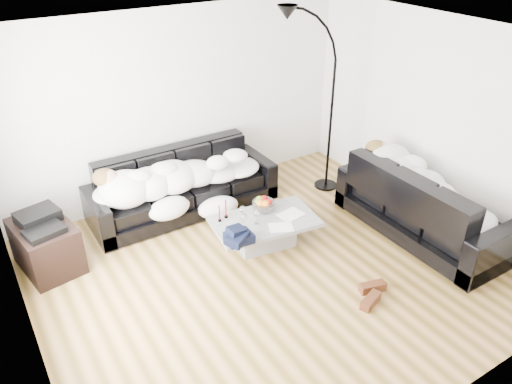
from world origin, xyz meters
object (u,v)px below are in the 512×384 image
sofa_right (424,202)px  wine_glass_b (244,221)px  shoes (372,294)px  sofa_back (183,184)px  candle_right (226,209)px  sleeper_back (183,170)px  stereo (40,220)px  fruit_bowl (264,203)px  coffee_table (264,232)px  wine_glass_c (257,217)px  av_cabinet (46,246)px  floor_lamp (331,113)px  sleeper_right (427,188)px  candle_left (219,214)px  wine_glass_a (243,213)px

sofa_right → wine_glass_b: bearing=69.0°
shoes → sofa_right: bearing=15.6°
sofa_back → candle_right: size_ratio=10.33×
sleeper_back → stereo: (-1.86, -0.26, 0.00)m
sofa_back → fruit_bowl: size_ratio=9.04×
coffee_table → wine_glass_c: wine_glass_c is taller
fruit_bowl → av_cabinet: bearing=163.1°
candle_right → floor_lamp: floor_lamp is taller
fruit_bowl → sleeper_right: bearing=-31.3°
wine_glass_b → floor_lamp: size_ratio=0.08×
candle_left → floor_lamp: (2.07, 0.51, 0.70)m
candle_left → floor_lamp: bearing=13.8°
floor_lamp → sofa_back: bearing=144.9°
coffee_table → stereo: 2.58m
sofa_back → stereo: bearing=-170.5°
sleeper_back → floor_lamp: bearing=-12.3°
coffee_table → candle_right: 0.56m
sofa_right → wine_glass_c: (-1.97, 0.80, 0.01)m
fruit_bowl → wine_glass_a: 0.36m
sofa_right → candle_left: size_ratio=10.38×
sleeper_right → stereo: 4.55m
av_cabinet → stereo: size_ratio=1.88×
av_cabinet → shoes: bearing=-50.0°
wine_glass_b → candle_right: (-0.07, 0.30, 0.03)m
fruit_bowl → stereo: (-2.47, 0.75, 0.18)m
wine_glass_a → av_cabinet: (-2.12, 0.83, -0.17)m
wine_glass_c → shoes: size_ratio=0.38×
sofa_right → fruit_bowl: (-1.71, 1.04, -0.00)m
sleeper_right → stereo: bearing=66.8°
sofa_right → shoes: sofa_right is taller
floor_lamp → fruit_bowl: bearing=179.2°
floor_lamp → shoes: bearing=-139.2°
sofa_right → wine_glass_b: (-2.13, 0.82, 0.01)m
candle_right → wine_glass_a: bearing=-47.2°
sofa_right → floor_lamp: 1.77m
coffee_table → candle_right: bearing=141.9°
sleeper_right → av_cabinet: bearing=66.8°
sofa_back → wine_glass_a: (0.26, -1.14, 0.05)m
av_cabinet → candle_right: bearing=-28.2°
sofa_right → av_cabinet: size_ratio=2.69×
wine_glass_b → shoes: bearing=-62.6°
sleeper_back → coffee_table: bearing=-68.3°
sofa_back → floor_lamp: bearing=-13.6°
wine_glass_b → wine_glass_c: wine_glass_c is taller
sleeper_right → wine_glass_b: sleeper_right is taller
sleeper_right → wine_glass_c: sleeper_right is taller
wine_glass_c → candle_left: 0.45m
wine_glass_a → wine_glass_b: bearing=-115.0°
sofa_back → sofa_right: size_ratio=1.13×
sofa_back → shoes: bearing=-71.1°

